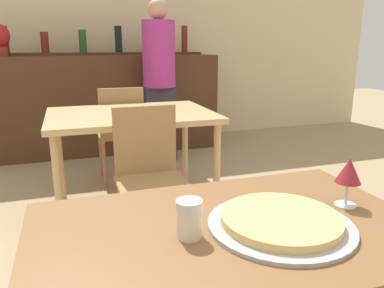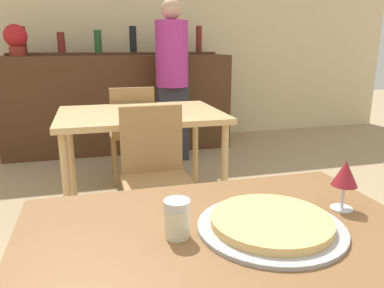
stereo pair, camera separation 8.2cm
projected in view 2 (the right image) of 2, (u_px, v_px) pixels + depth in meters
name	position (u px, v px, depth m)	size (l,w,h in m)	color
wall_back	(113.00, 31.00, 4.70)	(8.00, 0.05, 2.80)	beige
dining_table_near	(219.00, 254.00, 1.08)	(1.13, 0.71, 0.73)	brown
dining_table_far	(140.00, 122.00, 2.76)	(1.18, 0.87, 0.76)	tan
bar_counter	(120.00, 103.00, 4.44)	(2.60, 0.56, 1.12)	#4C2D19
bar_back_shelf	(114.00, 49.00, 4.40)	(2.39, 0.24, 0.34)	#4C2D19
chair_far_side_front	(155.00, 169.00, 2.23)	(0.40, 0.40, 0.88)	olive
chair_far_side_back	(132.00, 127.00, 3.37)	(0.40, 0.40, 0.88)	olive
pizza_tray	(271.00, 224.00, 1.05)	(0.41, 0.41, 0.04)	#A3A3A8
cheese_shaker	(177.00, 218.00, 1.00)	(0.07, 0.07, 0.11)	beige
person_standing	(172.00, 76.00, 3.94)	(0.34, 0.34, 1.68)	#2D2D38
wine_glass	(345.00, 175.00, 1.15)	(0.08, 0.08, 0.16)	silver
potted_plant	(16.00, 38.00, 3.94)	(0.24, 0.24, 0.33)	maroon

